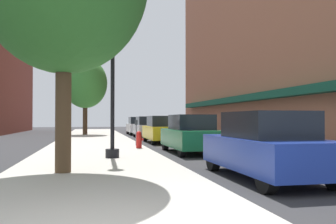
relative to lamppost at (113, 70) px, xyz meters
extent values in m
plane|color=#2D2D30|center=(3.47, 9.41, -3.20)|extent=(90.00, 90.00, 0.00)
cube|color=#B7B2A8|center=(-0.53, 10.41, -3.14)|extent=(4.80, 50.00, 0.12)
cube|color=#144C38|center=(11.12, 13.41, -0.10)|extent=(0.90, 34.00, 0.50)
cylinder|color=black|center=(0.00, 0.00, -2.93)|extent=(0.48, 0.48, 0.30)
cylinder|color=black|center=(0.00, 0.00, -0.18)|extent=(0.14, 0.14, 5.20)
cylinder|color=red|center=(1.43, 3.81, -2.77)|extent=(0.26, 0.26, 0.62)
sphere|color=red|center=(1.43, 3.81, -2.41)|extent=(0.24, 0.24, 0.24)
cylinder|color=red|center=(1.57, 3.81, -2.68)|extent=(0.12, 0.10, 0.10)
cylinder|color=slate|center=(1.52, 5.66, -2.56)|extent=(0.06, 0.06, 1.05)
cube|color=#33383D|center=(1.52, 5.66, -1.90)|extent=(0.14, 0.09, 0.26)
cylinder|color=#422D1E|center=(-1.34, 19.16, -1.55)|extent=(0.40, 0.40, 3.06)
ellipsoid|color=#387F33|center=(-1.34, 19.16, 1.40)|extent=(3.80, 3.80, 4.37)
cylinder|color=#4C3823|center=(-1.42, -3.25, -1.38)|extent=(0.40, 0.40, 3.40)
cylinder|color=black|center=(2.69, -2.99, -2.88)|extent=(0.22, 0.64, 0.64)
cylinder|color=black|center=(4.25, -2.99, -2.88)|extent=(0.22, 0.64, 0.64)
cylinder|color=black|center=(2.69, -6.19, -2.88)|extent=(0.22, 0.64, 0.64)
cylinder|color=black|center=(4.25, -6.19, -2.88)|extent=(0.22, 0.64, 0.64)
cube|color=#1E389E|center=(3.47, -4.59, -2.56)|extent=(1.80, 4.30, 0.76)
cube|color=black|center=(3.47, -4.74, -1.86)|extent=(1.56, 2.20, 0.64)
cylinder|color=black|center=(2.69, 3.85, -2.88)|extent=(0.22, 0.64, 0.64)
cylinder|color=black|center=(4.25, 3.85, -2.88)|extent=(0.22, 0.64, 0.64)
cylinder|color=black|center=(2.69, 0.65, -2.88)|extent=(0.22, 0.64, 0.64)
cylinder|color=black|center=(4.25, 0.65, -2.88)|extent=(0.22, 0.64, 0.64)
cube|color=#196638|center=(3.47, 2.25, -2.56)|extent=(1.80, 4.30, 0.76)
cube|color=black|center=(3.47, 2.10, -1.86)|extent=(1.56, 2.20, 0.64)
cylinder|color=black|center=(2.69, 10.45, -2.88)|extent=(0.22, 0.64, 0.64)
cylinder|color=black|center=(4.25, 10.45, -2.88)|extent=(0.22, 0.64, 0.64)
cylinder|color=black|center=(2.69, 7.25, -2.88)|extent=(0.22, 0.64, 0.64)
cylinder|color=black|center=(4.25, 7.25, -2.88)|extent=(0.22, 0.64, 0.64)
cube|color=gold|center=(3.47, 8.85, -2.56)|extent=(1.80, 4.30, 0.76)
cube|color=black|center=(3.47, 8.70, -1.86)|extent=(1.56, 2.20, 0.64)
cylinder|color=black|center=(2.69, 16.36, -2.88)|extent=(0.22, 0.64, 0.64)
cylinder|color=black|center=(4.25, 16.36, -2.88)|extent=(0.22, 0.64, 0.64)
cylinder|color=black|center=(2.69, 13.16, -2.88)|extent=(0.22, 0.64, 0.64)
cylinder|color=black|center=(4.25, 13.16, -2.88)|extent=(0.22, 0.64, 0.64)
cube|color=#B2B2BA|center=(3.47, 14.76, -2.56)|extent=(1.80, 4.30, 0.76)
cube|color=black|center=(3.47, 14.61, -1.86)|extent=(1.56, 2.20, 0.64)
cylinder|color=black|center=(2.69, 22.37, -2.88)|extent=(0.22, 0.64, 0.64)
cylinder|color=black|center=(4.25, 22.37, -2.88)|extent=(0.22, 0.64, 0.64)
cylinder|color=black|center=(2.69, 19.17, -2.88)|extent=(0.22, 0.64, 0.64)
cylinder|color=black|center=(4.25, 19.17, -2.88)|extent=(0.22, 0.64, 0.64)
cube|color=silver|center=(3.47, 20.77, -2.56)|extent=(1.80, 4.30, 0.76)
cube|color=black|center=(3.47, 20.62, -1.86)|extent=(1.56, 2.20, 0.64)
camera|label=1|loc=(-0.68, -12.70, -1.72)|focal=38.12mm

